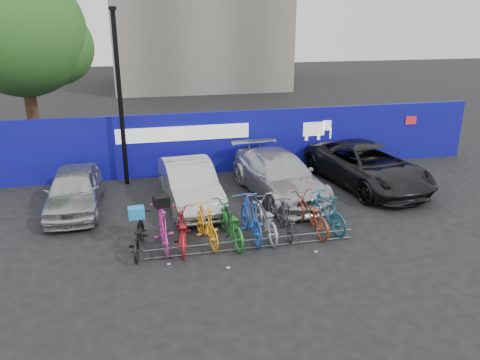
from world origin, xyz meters
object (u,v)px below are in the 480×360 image
object	(u,v)px
bike_1	(163,227)
bike_6	(265,218)
tree	(27,35)
bike_7	(286,218)
car_3	(367,166)
lamppost	(120,94)
bike_rack	(252,244)
bike_0	(138,235)
car_0	(74,190)
bike_5	(251,218)
bike_8	(310,214)
car_2	(279,175)
bike_2	(181,230)
bike_3	(206,224)
car_1	(190,184)
bike_4	(230,223)
bike_9	(326,211)

from	to	relation	value
bike_1	bike_6	size ratio (longest dim) A/B	0.96
tree	bike_7	bearing A→B (deg)	-51.66
car_3	lamppost	bearing A→B (deg)	157.14
bike_rack	bike_0	xyz separation A→B (m)	(-2.90, 0.55, 0.32)
car_0	bike_5	size ratio (longest dim) A/B	1.95
tree	bike_1	size ratio (longest dim) A/B	4.03
bike_6	bike_rack	bearing A→B (deg)	50.50
tree	car_3	world-z (taller)	tree
bike_0	bike_rack	bearing A→B (deg)	176.34
bike_6	bike_8	world-z (taller)	same
tree	car_2	world-z (taller)	tree
car_3	bike_6	bearing A→B (deg)	-154.72
car_0	bike_6	world-z (taller)	car_0
bike_6	car_2	bearing A→B (deg)	-115.69
bike_2	bike_8	world-z (taller)	bike_8
lamppost	bike_3	world-z (taller)	lamppost
bike_0	bike_6	size ratio (longest dim) A/B	0.90
car_2	bike_8	size ratio (longest dim) A/B	2.46
car_1	car_2	world-z (taller)	car_2
lamppost	car_2	world-z (taller)	lamppost
bike_4	bike_8	world-z (taller)	bike_4
bike_1	bike_rack	bearing A→B (deg)	160.95
bike_2	bike_7	world-z (taller)	bike_7
bike_9	tree	bearing A→B (deg)	-60.63
bike_3	bike_5	xyz separation A→B (m)	(1.24, 0.01, 0.06)
bike_4	bike_5	bearing A→B (deg)	179.13
car_3	bike_0	size ratio (longest dim) A/B	2.96
bike_2	bike_5	bearing A→B (deg)	-173.79
car_3	bike_1	bearing A→B (deg)	-165.60
bike_rack	bike_9	distance (m)	2.49
bike_5	bike_8	bearing A→B (deg)	-178.73
bike_1	bike_9	distance (m)	4.60
car_1	bike_6	bearing A→B (deg)	-61.55
bike_3	bike_7	distance (m)	2.24
car_3	bike_5	xyz separation A→B (m)	(-5.11, -3.23, -0.14)
bike_6	tree	bearing A→B (deg)	-55.21
lamppost	bike_0	distance (m)	6.14
lamppost	bike_8	size ratio (longest dim) A/B	3.02
bike_4	bike_5	distance (m)	0.59
bike_4	bike_2	bearing A→B (deg)	-3.97
bike_1	car_1	bearing A→B (deg)	-113.15
bike_1	bike_7	distance (m)	3.38
car_3	bike_3	distance (m)	7.13
bike_0	bike_9	bearing A→B (deg)	-171.08
car_1	bike_4	distance (m)	2.95
bike_7	car_1	bearing A→B (deg)	-45.48
bike_4	bike_9	distance (m)	2.81
lamppost	car_1	distance (m)	4.13
car_3	bike_7	world-z (taller)	car_3
bike_1	bike_4	size ratio (longest dim) A/B	0.93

